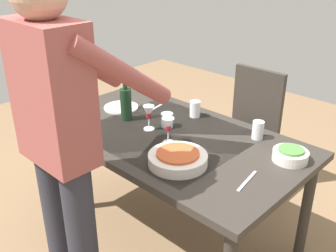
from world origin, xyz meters
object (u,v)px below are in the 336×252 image
(serving_bowl_pasta, at_px, (178,158))
(water_cup_far_left, at_px, (258,130))
(water_cup_near_left, at_px, (195,109))
(chair_near, at_px, (248,123))
(person_server, at_px, (62,140))
(wine_glass_right, at_px, (149,113))
(dining_table, at_px, (168,144))
(water_cup_near_right, at_px, (167,120))
(side_bowl_salad, at_px, (290,155))
(wine_bottle, at_px, (126,103))
(dinner_plate_near, at_px, (121,107))
(wine_glass_left, at_px, (168,126))

(serving_bowl_pasta, bearing_deg, water_cup_far_left, -104.21)
(water_cup_near_left, bearing_deg, chair_near, -98.57)
(person_server, height_order, wine_glass_right, person_server)
(chair_near, bearing_deg, serving_bowl_pasta, 103.21)
(dining_table, relative_size, water_cup_near_right, 18.17)
(chair_near, distance_m, side_bowl_salad, 0.92)
(wine_bottle, relative_size, wine_glass_right, 1.96)
(chair_near, height_order, side_bowl_salad, chair_near)
(dinner_plate_near, bearing_deg, water_cup_near_right, -179.55)
(wine_glass_left, relative_size, side_bowl_salad, 0.84)
(wine_glass_right, xyz_separation_m, side_bowl_salad, (-0.79, -0.24, -0.07))
(side_bowl_salad, relative_size, dinner_plate_near, 0.78)
(wine_bottle, xyz_separation_m, side_bowl_salad, (-1.00, -0.24, -0.08))
(side_bowl_salad, bearing_deg, water_cup_near_left, -7.43)
(person_server, bearing_deg, dining_table, -86.36)
(dining_table, distance_m, wine_glass_right, 0.22)
(chair_near, height_order, water_cup_far_left, chair_near)
(wine_bottle, distance_m, side_bowl_salad, 1.03)
(wine_glass_right, relative_size, water_cup_near_right, 1.72)
(wine_glass_left, bearing_deg, serving_bowl_pasta, 145.48)
(wine_glass_left, relative_size, water_cup_far_left, 1.44)
(water_cup_far_left, bearing_deg, water_cup_near_left, 0.90)
(wine_bottle, bearing_deg, water_cup_near_left, -130.72)
(water_cup_near_left, xyz_separation_m, serving_bowl_pasta, (-0.33, 0.52, -0.02))
(dining_table, height_order, side_bowl_salad, side_bowl_salad)
(dining_table, height_order, water_cup_far_left, water_cup_far_left)
(serving_bowl_pasta, bearing_deg, wine_glass_right, -24.46)
(dinner_plate_near, bearing_deg, side_bowl_salad, -172.84)
(dining_table, distance_m, wine_bottle, 0.38)
(water_cup_near_right, distance_m, side_bowl_salad, 0.75)
(wine_glass_right, relative_size, side_bowl_salad, 0.84)
(dining_table, distance_m, water_cup_far_left, 0.53)
(wine_glass_left, bearing_deg, chair_near, -86.83)
(water_cup_near_right, bearing_deg, wine_glass_right, 62.40)
(dining_table, xyz_separation_m, wine_glass_right, (0.12, 0.04, 0.18))
(water_cup_far_left, bearing_deg, side_bowl_salad, 158.61)
(person_server, bearing_deg, serving_bowl_pasta, -114.92)
(water_cup_near_right, xyz_separation_m, serving_bowl_pasta, (-0.35, 0.28, -0.01))
(serving_bowl_pasta, bearing_deg, wine_bottle, -17.11)
(dining_table, relative_size, wine_glass_left, 10.57)
(wine_glass_right, height_order, dinner_plate_near, wine_glass_right)
(side_bowl_salad, bearing_deg, dinner_plate_near, 7.16)
(chair_near, height_order, serving_bowl_pasta, chair_near)
(serving_bowl_pasta, bearing_deg, wine_glass_left, -34.52)
(water_cup_near_right, bearing_deg, dinner_plate_near, 0.45)
(wine_bottle, distance_m, wine_glass_left, 0.42)
(side_bowl_salad, bearing_deg, water_cup_near_right, 10.98)
(water_cup_far_left, relative_size, serving_bowl_pasta, 0.35)
(dining_table, height_order, dinner_plate_near, dinner_plate_near)
(wine_bottle, height_order, wine_glass_right, wine_bottle)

